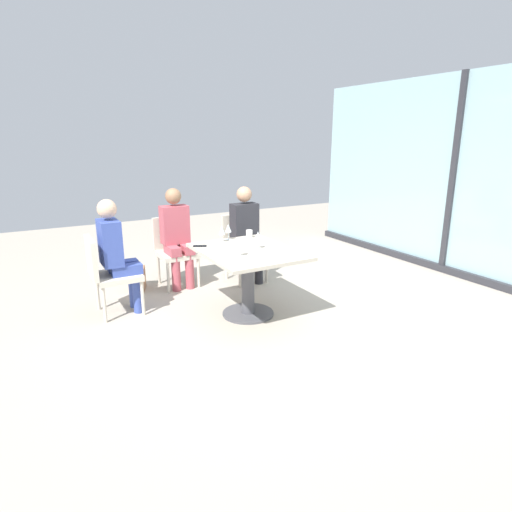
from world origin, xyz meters
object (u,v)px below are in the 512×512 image
person_side_end (177,233)px  person_front_left (117,251)px  wine_glass_1 (222,231)px  wine_glass_2 (240,243)px  person_far_left (247,230)px  cell_phone_on_table (200,246)px  dining_table_main (248,267)px  chair_front_left (108,271)px  chair_far_left (243,243)px  handbag_0 (138,279)px  wine_glass_3 (228,228)px  chair_side_end (175,247)px  coffee_cup (249,234)px  wine_glass_0 (258,236)px

person_side_end → person_front_left: same height
wine_glass_1 → wine_glass_2: same height
person_far_left → wine_glass_2: bearing=-30.7°
wine_glass_1 → cell_phone_on_table: wine_glass_1 is taller
dining_table_main → wine_glass_2: (0.17, -0.18, 0.32)m
chair_front_left → chair_far_left: same height
person_side_end → cell_phone_on_table: person_side_end is taller
person_side_end → person_far_left: same height
chair_far_left → handbag_0: bearing=-100.9°
person_side_end → wine_glass_3: size_ratio=6.81×
dining_table_main → chair_far_left: size_ratio=1.37×
chair_front_left → person_side_end: (-0.53, 0.96, 0.20)m
cell_phone_on_table → handbag_0: size_ratio=0.48×
person_side_end → person_far_left: size_ratio=1.00×
chair_side_end → wine_glass_1: wine_glass_1 is taller
chair_front_left → person_front_left: bearing=90.0°
chair_side_end → wine_glass_3: (0.86, 0.37, 0.37)m
wine_glass_2 → wine_glass_3: 0.71m
person_front_left → coffee_cup: person_front_left is taller
chair_side_end → person_side_end: 0.23m
wine_glass_3 → cell_phone_on_table: 0.44m
wine_glass_1 → cell_phone_on_table: bearing=-78.8°
person_front_left → wine_glass_1: person_front_left is taller
person_far_left → coffee_cup: 0.56m
person_side_end → person_front_left: 1.00m
person_front_left → wine_glass_3: 1.25m
chair_front_left → handbag_0: size_ratio=2.90×
wine_glass_2 → wine_glass_1: bearing=171.7°
chair_far_left → wine_glass_1: wine_glass_1 is taller
person_far_left → wine_glass_2: size_ratio=6.81×
wine_glass_3 → person_far_left: bearing=134.4°
wine_glass_1 → person_front_left: bearing=-104.7°
chair_front_left → wine_glass_1: size_ratio=4.70×
dining_table_main → person_front_left: person_front_left is taller
person_far_left → chair_front_left: bearing=-81.9°
person_front_left → wine_glass_2: (0.91, 1.01, 0.16)m
dining_table_main → handbag_0: dining_table_main is taller
chair_front_left → cell_phone_on_table: (0.35, 0.92, 0.24)m
person_far_left → wine_glass_2: (1.17, -0.69, 0.16)m
person_side_end → coffee_cup: 1.00m
wine_glass_1 → wine_glass_3: bearing=120.8°
wine_glass_2 → wine_glass_3: same height
chair_side_end → chair_far_left: bearing=72.7°
wine_glass_0 → wine_glass_3: (-0.51, -0.10, 0.00)m
dining_table_main → chair_front_left: bearing=-119.5°
dining_table_main → person_far_left: size_ratio=0.94×
chair_front_left → coffee_cup: size_ratio=9.67×
dining_table_main → person_far_left: 1.13m
person_far_left → wine_glass_3: person_far_left is taller
chair_far_left → wine_glass_3: size_ratio=4.70×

